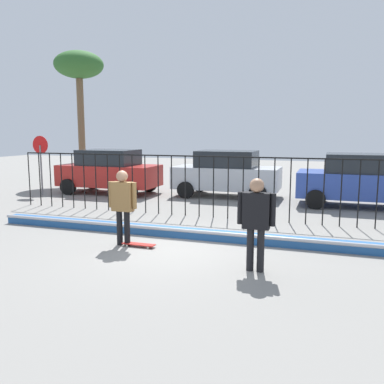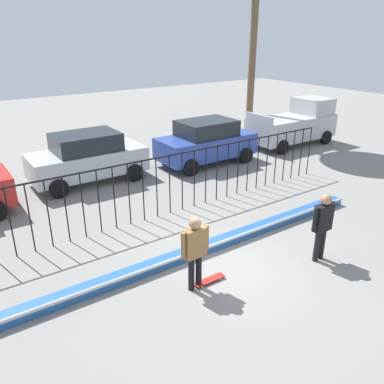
{
  "view_description": "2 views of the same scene",
  "coord_description": "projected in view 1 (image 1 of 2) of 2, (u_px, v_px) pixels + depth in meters",
  "views": [
    {
      "loc": [
        3.41,
        -8.58,
        2.67
      ],
      "look_at": [
        -0.12,
        1.77,
        1.05
      ],
      "focal_mm": 38.09,
      "sensor_mm": 36.0,
      "label": 1
    },
    {
      "loc": [
        -5.39,
        -6.28,
        5.42
      ],
      "look_at": [
        0.32,
        2.05,
        1.24
      ],
      "focal_mm": 36.57,
      "sensor_mm": 36.0,
      "label": 2
    }
  ],
  "objects": [
    {
      "name": "stop_sign",
      "position": [
        41.0,
        157.0,
        17.23
      ],
      "size": [
        0.76,
        0.07,
        2.5
      ],
      "color": "slate",
      "rests_on": "ground"
    },
    {
      "name": "parked_car_blue",
      "position": [
        360.0,
        180.0,
        14.46
      ],
      "size": [
        4.3,
        2.12,
        1.9
      ],
      "rotation": [
        0.0,
        0.0,
        0.02
      ],
      "color": "#2D479E",
      "rests_on": "ground"
    },
    {
      "name": "bowl_coping_ledge",
      "position": [
        186.0,
        233.0,
        10.36
      ],
      "size": [
        11.0,
        0.4,
        0.27
      ],
      "color": "#235699",
      "rests_on": "ground"
    },
    {
      "name": "palm_tree_short",
      "position": [
        79.0,
        69.0,
        21.43
      ],
      "size": [
        2.58,
        2.58,
        6.87
      ],
      "color": "brown",
      "rests_on": "ground"
    },
    {
      "name": "skateboard",
      "position": [
        139.0,
        244.0,
        9.53
      ],
      "size": [
        0.8,
        0.2,
        0.07
      ],
      "rotation": [
        0.0,
        0.0,
        0.39
      ],
      "color": "#A51E19",
      "rests_on": "ground"
    },
    {
      "name": "camera_operator",
      "position": [
        256.0,
        216.0,
        7.73
      ],
      "size": [
        0.73,
        0.27,
        1.81
      ],
      "rotation": [
        0.0,
        0.0,
        2.89
      ],
      "color": "black",
      "rests_on": "ground"
    },
    {
      "name": "perimeter_fence",
      "position": [
        214.0,
        180.0,
        12.61
      ],
      "size": [
        14.04,
        0.04,
        1.93
      ],
      "color": "black",
      "rests_on": "ground"
    },
    {
      "name": "parked_car_silver",
      "position": [
        227.0,
        173.0,
        16.77
      ],
      "size": [
        4.3,
        2.12,
        1.9
      ],
      "rotation": [
        0.0,
        0.0,
        -0.04
      ],
      "color": "#B7BABF",
      "rests_on": "ground"
    },
    {
      "name": "parked_car_red",
      "position": [
        109.0,
        171.0,
        17.71
      ],
      "size": [
        4.3,
        2.12,
        1.9
      ],
      "rotation": [
        0.0,
        0.0,
        -0.03
      ],
      "color": "#B2231E",
      "rests_on": "ground"
    },
    {
      "name": "skateboarder",
      "position": [
        123.0,
        201.0,
        9.52
      ],
      "size": [
        0.72,
        0.27,
        1.78
      ],
      "rotation": [
        0.0,
        0.0,
        0.05
      ],
      "color": "black",
      "rests_on": "ground"
    },
    {
      "name": "ground_plane",
      "position": [
        172.0,
        247.0,
        9.52
      ],
      "size": [
        60.0,
        60.0,
        0.0
      ],
      "primitive_type": "plane",
      "color": "gray"
    }
  ]
}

